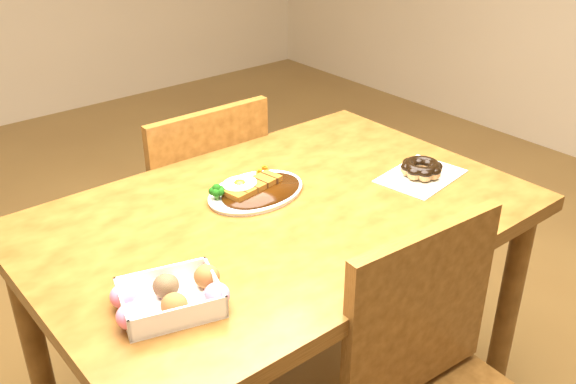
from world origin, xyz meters
TOP-DOWN VIEW (x-y plane):
  - table at (0.00, 0.00)m, footprint 1.20×0.80m
  - chair_far at (0.07, 0.53)m, footprint 0.43×0.43m
  - katsu_curry_plate at (-0.00, 0.11)m, footprint 0.28×0.21m
  - donut_box at (-0.40, -0.16)m, footprint 0.23×0.19m
  - pon_de_ring at (0.40, -0.10)m, footprint 0.25×0.19m

SIDE VIEW (x-z plane):
  - chair_far at x=0.07m, z-range 0.04..0.91m
  - table at x=0.00m, z-range 0.28..1.03m
  - katsu_curry_plate at x=0.00m, z-range 0.74..0.79m
  - pon_de_ring at x=0.40m, z-range 0.75..0.79m
  - donut_box at x=-0.40m, z-range 0.75..0.80m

